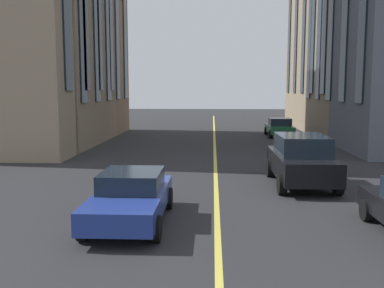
% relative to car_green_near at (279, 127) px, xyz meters
% --- Properties ---
extents(lane_centre_line, '(80.00, 0.16, 0.01)m').
position_rel_car_green_near_xyz_m(lane_centre_line, '(-14.51, 4.90, -0.70)').
color(lane_centre_line, '#D8C64C').
rests_on(lane_centre_line, ground_plane).
extents(car_green_near, '(3.90, 1.89, 1.40)m').
position_rel_car_green_near_xyz_m(car_green_near, '(0.00, 0.00, 0.00)').
color(car_green_near, '#1E6038').
rests_on(car_green_near, ground_plane).
extents(car_blue_far, '(4.40, 1.95, 1.37)m').
position_rel_car_green_near_xyz_m(car_blue_far, '(-21.85, 7.22, 0.00)').
color(car_blue_far, navy).
rests_on(car_blue_far, ground_plane).
extents(car_black_oncoming, '(4.70, 2.14, 1.88)m').
position_rel_car_green_near_xyz_m(car_black_oncoming, '(-16.97, 1.73, 0.27)').
color(car_black_oncoming, black).
rests_on(car_black_oncoming, ground_plane).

